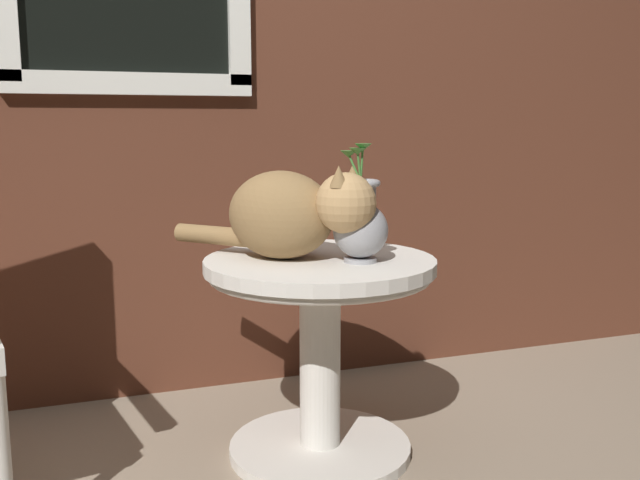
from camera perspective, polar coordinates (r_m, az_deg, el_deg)
back_wall at (r=2.47m, az=-11.63°, el=18.12°), size 4.00×0.07×2.60m
wicker_side_table at (r=1.97m, az=-0.00°, el=-6.68°), size 0.63×0.63×0.56m
cat at (r=1.90m, az=-2.34°, el=2.17°), size 0.46×0.48×0.26m
pewter_vase_with_ivy at (r=1.86m, az=3.25°, el=1.38°), size 0.14×0.14×0.31m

